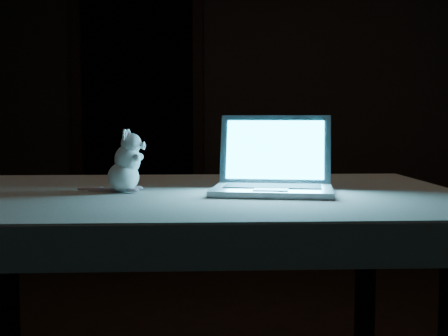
# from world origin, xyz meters

# --- Properties ---
(back_wall) EXTENTS (4.50, 0.04, 2.60)m
(back_wall) POSITION_xyz_m (0.00, 2.50, 1.30)
(back_wall) COLOR black
(back_wall) RESTS_ON ground
(doorway) EXTENTS (1.06, 0.36, 2.13)m
(doorway) POSITION_xyz_m (-1.10, 2.50, 1.06)
(doorway) COLOR black
(doorway) RESTS_ON back_wall
(table) EXTENTS (1.68, 1.19, 0.84)m
(table) POSITION_xyz_m (-0.31, -0.44, 0.42)
(table) COLOR black
(table) RESTS_ON floor
(tablecloth) EXTENTS (1.74, 1.20, 0.10)m
(tablecloth) POSITION_xyz_m (-0.40, -0.47, 0.80)
(tablecloth) COLOR beige
(tablecloth) RESTS_ON table
(laptop) EXTENTS (0.37, 0.33, 0.24)m
(laptop) POSITION_xyz_m (-0.05, -0.47, 0.97)
(laptop) COLOR #B2B1B6
(laptop) RESTS_ON tablecloth
(plush_mouse) EXTENTS (0.15, 0.15, 0.19)m
(plush_mouse) POSITION_xyz_m (-0.50, -0.47, 0.95)
(plush_mouse) COLOR white
(plush_mouse) RESTS_ON tablecloth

